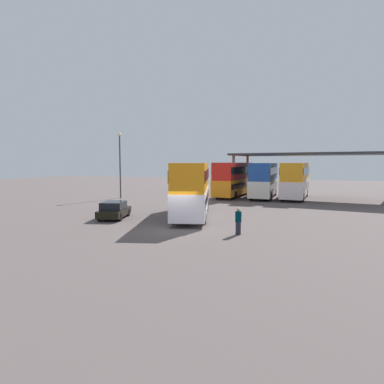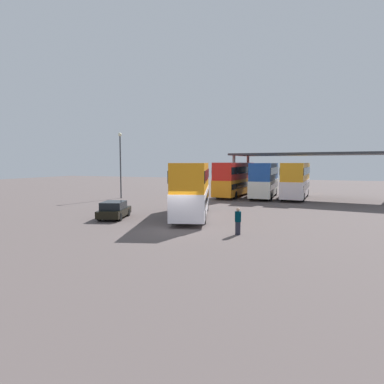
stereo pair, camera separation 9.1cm
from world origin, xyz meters
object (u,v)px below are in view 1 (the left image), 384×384
parked_hatchback (114,210)px  double_decker_near_canopy (234,178)px  double_decker_main (192,187)px  pedestrian_waiting (238,221)px  double_decker_mid_row (264,179)px  double_decker_far_right (295,179)px  lamppost_tall (120,157)px

parked_hatchback → double_decker_near_canopy: 20.99m
double_decker_main → pedestrian_waiting: (5.09, -5.47, -1.56)m
parked_hatchback → pedestrian_waiting: 10.69m
double_decker_mid_row → parked_hatchback: bearing=155.2°
double_decker_far_right → pedestrian_waiting: size_ratio=6.32×
double_decker_main → pedestrian_waiting: bearing=-153.7°
parked_hatchback → double_decker_near_canopy: (4.71, 20.38, 1.73)m
double_decker_far_right → lamppost_tall: 21.62m
double_decker_mid_row → double_decker_far_right: 3.78m
double_decker_main → double_decker_mid_row: double_decker_main is taller
double_decker_mid_row → lamppost_tall: size_ratio=1.30×
lamppost_tall → parked_hatchback: bearing=-58.9°
lamppost_tall → double_decker_near_canopy: bearing=30.6°
double_decker_main → pedestrian_waiting: size_ratio=6.57×
pedestrian_waiting → parked_hatchback: bearing=87.5°
parked_hatchback → double_decker_mid_row: bearing=-40.0°
parked_hatchback → lamppost_tall: 15.75m
double_decker_main → parked_hatchback: bearing=103.9°
double_decker_main → lamppost_tall: 16.62m
double_decker_main → parked_hatchback: (-5.35, -3.16, -1.71)m
double_decker_mid_row → pedestrian_waiting: 22.61m
lamppost_tall → pedestrian_waiting: lamppost_tall is taller
double_decker_near_canopy → lamppost_tall: (-12.52, -7.42, 2.62)m
double_decker_far_right → pedestrian_waiting: 22.76m
double_decker_near_canopy → pedestrian_waiting: 23.46m
double_decker_near_canopy → double_decker_far_right: 7.64m
double_decker_main → lamppost_tall: bearing=36.6°
double_decker_main → double_decker_near_canopy: size_ratio=0.96×
double_decker_main → double_decker_mid_row: size_ratio=1.04×
parked_hatchback → double_decker_mid_row: 21.98m
parked_hatchback → double_decker_far_right: size_ratio=0.40×
parked_hatchback → double_decker_main: bearing=-76.4°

